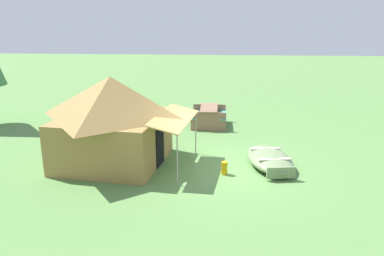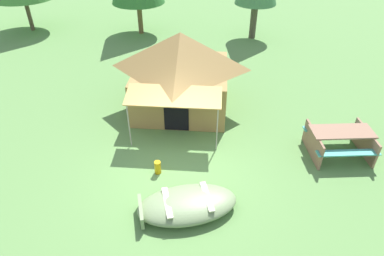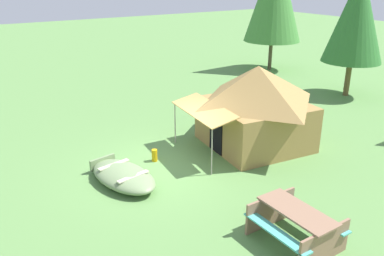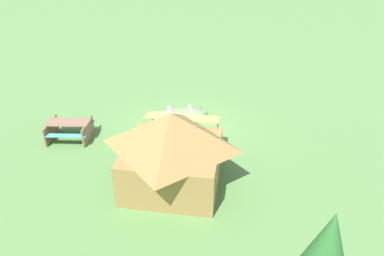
% 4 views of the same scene
% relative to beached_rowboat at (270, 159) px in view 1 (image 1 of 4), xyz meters
% --- Properties ---
extents(ground_plane, '(80.00, 80.00, 0.00)m').
position_rel_beached_rowboat_xyz_m(ground_plane, '(-0.22, 1.41, -0.22)').
color(ground_plane, '#598745').
extents(beached_rowboat, '(2.53, 1.63, 0.42)m').
position_rel_beached_rowboat_xyz_m(beached_rowboat, '(0.00, 0.00, 0.00)').
color(beached_rowboat, '#6F875A').
rests_on(beached_rowboat, ground_plane).
extents(canvas_cabin_tent, '(3.58, 4.26, 2.65)m').
position_rel_beached_rowboat_xyz_m(canvas_cabin_tent, '(-0.09, 4.72, 1.16)').
color(canvas_cabin_tent, olive).
rests_on(canvas_cabin_tent, ground_plane).
extents(picnic_table, '(1.71, 1.42, 0.79)m').
position_rel_beached_rowboat_xyz_m(picnic_table, '(4.35, 2.01, 0.27)').
color(picnic_table, '#8A664E').
rests_on(picnic_table, ground_plane).
extents(cooler_box, '(0.60, 0.60, 0.38)m').
position_rel_beached_rowboat_xyz_m(cooler_box, '(-0.06, 3.85, -0.03)').
color(cooler_box, silver).
rests_on(cooler_box, ground_plane).
extents(fuel_can, '(0.25, 0.25, 0.37)m').
position_rel_beached_rowboat_xyz_m(fuel_can, '(-0.75, 1.35, -0.03)').
color(fuel_can, gold).
rests_on(fuel_can, ground_plane).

